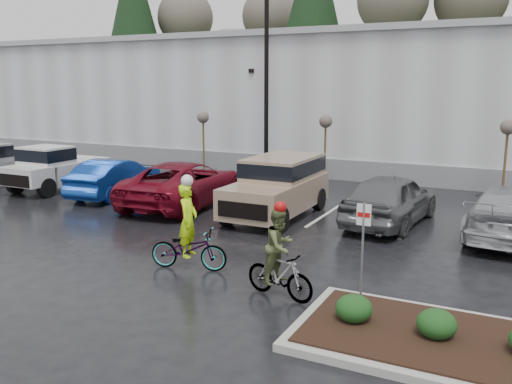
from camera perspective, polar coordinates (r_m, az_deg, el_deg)
The scene contains 19 objects.
ground at distance 13.15m, azimuth -5.69°, elevation -9.10°, with size 120.00×120.00×0.00m, color black.
warehouse at distance 33.08m, azimuth 15.08°, elevation 9.38°, with size 60.50×15.50×7.20m.
wooded_ridge at distance 55.82m, azimuth 19.86°, elevation 9.09°, with size 80.00×25.00×6.00m, color #243A18.
lamppost at distance 24.81m, azimuth 1.11°, elevation 13.92°, with size 0.50×1.00×9.22m.
sapling_west at distance 27.65m, azimuth -5.59°, elevation 7.48°, with size 0.60×0.60×3.20m.
sapling_mid at distance 24.84m, azimuth 7.34°, elevation 7.00°, with size 0.60×0.60×3.20m.
sapling_east at distance 23.49m, azimuth 24.98°, elevation 5.79°, with size 0.60×0.60×3.20m.
shrub_a at distance 10.62m, azimuth 10.27°, elevation -11.98°, with size 0.70×0.70×0.52m, color black.
shrub_b at distance 10.35m, azimuth 18.47°, elevation -13.03°, with size 0.70×0.70×0.52m, color black.
fire_lane_sign at distance 11.42m, azimuth 11.18°, elevation -5.02°, with size 0.30×0.05×2.20m.
pickup_silver at distance 27.46m, azimuth -25.14°, elevation 2.76°, with size 2.10×5.20×1.96m, color #ADAFB5, non-canonical shape.
pickup_white at distance 25.44m, azimuth -19.67°, elevation 2.57°, with size 2.10×5.20×1.96m, color beige, non-canonical shape.
car_blue at distance 23.07m, azimuth -14.60°, elevation 1.50°, with size 1.64×4.71×1.55m, color navy.
car_red at distance 20.77m, azimuth -7.53°, elevation 0.91°, with size 2.81×6.09×1.69m, color maroon.
suv_tan at distance 18.77m, azimuth 2.15°, elevation 0.45°, with size 2.20×5.10×2.06m, color gray, non-canonical shape.
car_grey at distance 18.37m, azimuth 14.01°, elevation -0.68°, with size 2.02×5.02×1.71m, color slate.
car_far_silver at distance 17.97m, azimuth 25.23°, elevation -1.91°, with size 2.22×5.47×1.59m, color #ABACB3.
cyclist_hivis at distance 13.64m, azimuth -7.11°, elevation -5.09°, with size 2.09×1.11×2.41m.
cyclist_olive at distance 11.77m, azimuth 2.50°, elevation -7.43°, with size 1.72×0.87×2.16m.
Camera 1 is at (6.60, -10.41, 4.59)m, focal length 38.00 mm.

